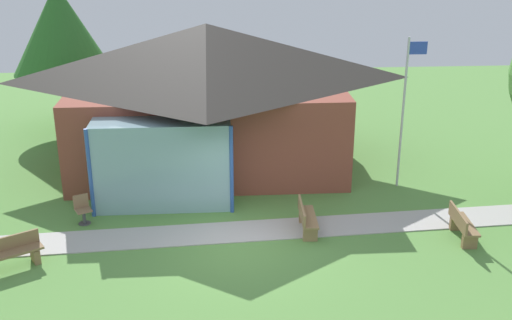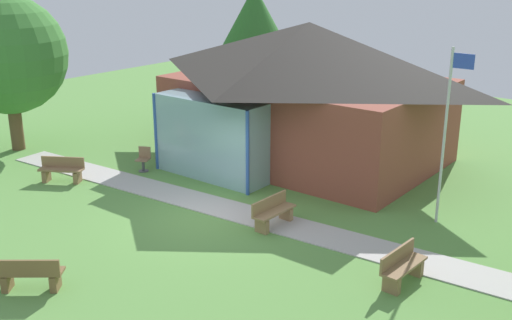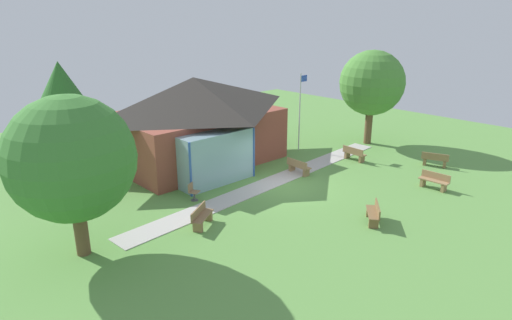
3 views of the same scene
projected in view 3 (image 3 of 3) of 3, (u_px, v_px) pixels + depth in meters
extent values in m
plane|color=#609947|center=(283.00, 185.00, 23.24)|extent=(44.00, 44.00, 0.00)
cube|color=brown|center=(196.00, 136.00, 26.68)|extent=(9.31, 6.44, 3.08)
pyramid|color=#38332D|center=(194.00, 94.00, 25.87)|extent=(10.31, 7.44, 2.00)
cube|color=#8CB2BF|center=(217.00, 158.00, 23.17)|extent=(4.19, 1.20, 2.77)
cylinder|color=#3359B2|center=(190.00, 170.00, 21.40)|extent=(0.12, 0.12, 2.77)
cylinder|color=#3359B2|center=(254.00, 152.00, 24.12)|extent=(0.12, 0.12, 2.77)
cube|color=#BCB7B2|center=(274.00, 181.00, 23.73)|extent=(18.82, 2.58, 0.03)
cylinder|color=silver|center=(300.00, 112.00, 28.58)|extent=(0.08, 0.08, 5.01)
cube|color=blue|center=(304.00, 78.00, 28.09)|extent=(0.60, 0.02, 0.40)
cube|color=olive|center=(435.00, 159.00, 26.02)|extent=(0.93, 1.56, 0.06)
cube|color=olive|center=(425.00, 162.00, 26.33)|extent=(0.43, 0.29, 0.39)
cube|color=olive|center=(444.00, 164.00, 25.86)|extent=(0.43, 0.29, 0.39)
cube|color=olive|center=(435.00, 156.00, 25.79)|extent=(0.57, 1.43, 0.36)
cube|color=brown|center=(373.00, 213.00, 18.99)|extent=(1.45, 1.28, 0.06)
cube|color=brown|center=(374.00, 224.00, 18.55)|extent=(0.37, 0.41, 0.39)
cube|color=brown|center=(371.00, 213.00, 19.59)|extent=(0.37, 0.41, 0.39)
cube|color=brown|center=(378.00, 208.00, 18.90)|extent=(1.21, 0.98, 0.36)
cube|color=olive|center=(203.00, 216.00, 18.65)|extent=(1.51, 1.16, 0.06)
cube|color=olive|center=(208.00, 216.00, 19.23)|extent=(0.35, 0.42, 0.39)
cube|color=olive|center=(198.00, 227.00, 18.23)|extent=(0.35, 0.42, 0.39)
cube|color=olive|center=(198.00, 211.00, 18.63)|extent=(1.31, 0.84, 0.36)
cube|color=olive|center=(355.00, 153.00, 27.06)|extent=(0.52, 1.52, 0.06)
cube|color=olive|center=(347.00, 155.00, 27.54)|extent=(0.41, 0.18, 0.39)
cube|color=olive|center=(362.00, 159.00, 26.74)|extent=(0.41, 0.18, 0.39)
cube|color=olive|center=(353.00, 151.00, 26.88)|extent=(0.14, 1.50, 0.36)
cube|color=#9E7A51|center=(299.00, 166.00, 24.79)|extent=(0.48, 1.51, 0.06)
cube|color=#9E7A51|center=(292.00, 168.00, 25.26)|extent=(0.40, 0.17, 0.39)
cube|color=#9E7A51|center=(306.00, 173.00, 24.48)|extent=(0.40, 0.17, 0.39)
cube|color=#9E7A51|center=(297.00, 163.00, 24.61)|extent=(0.10, 1.50, 0.36)
cube|color=#9E7A51|center=(434.00, 181.00, 22.63)|extent=(0.48, 1.51, 0.06)
cube|color=#9E7A51|center=(444.00, 188.00, 22.34)|extent=(0.40, 0.17, 0.39)
cube|color=#9E7A51|center=(423.00, 182.00, 23.08)|extent=(0.40, 0.17, 0.39)
cube|color=#9E7A51|center=(436.00, 176.00, 22.69)|extent=(0.10, 1.50, 0.36)
cube|color=#8C6B4C|center=(194.00, 192.00, 21.22)|extent=(0.59, 0.59, 0.04)
cube|color=#8C6B4C|center=(190.00, 187.00, 21.22)|extent=(0.41, 0.23, 0.40)
cylinder|color=#4C4C51|center=(194.00, 196.00, 21.30)|extent=(0.10, 0.10, 0.42)
cylinder|color=#4C4C51|center=(195.00, 200.00, 21.36)|extent=(0.36, 0.36, 0.02)
cylinder|color=brown|center=(368.00, 125.00, 30.38)|extent=(0.50, 0.50, 2.57)
sphere|color=#4C8C38|center=(372.00, 83.00, 29.46)|extent=(4.33, 4.33, 4.33)
cylinder|color=brown|center=(69.00, 145.00, 25.94)|extent=(0.48, 0.48, 2.47)
cone|color=#2D6B28|center=(62.00, 94.00, 24.98)|extent=(4.03, 4.03, 3.63)
cylinder|color=brown|center=(81.00, 229.00, 16.31)|extent=(0.51, 0.51, 2.06)
sphere|color=#3D7F33|center=(71.00, 159.00, 15.45)|extent=(4.53, 4.53, 4.53)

